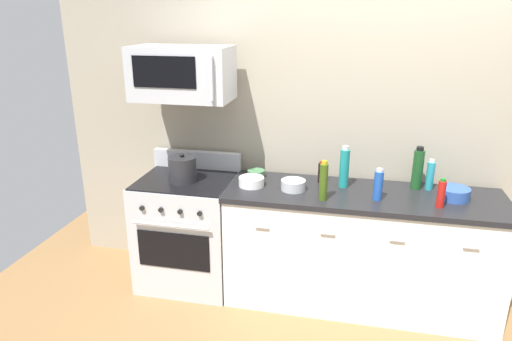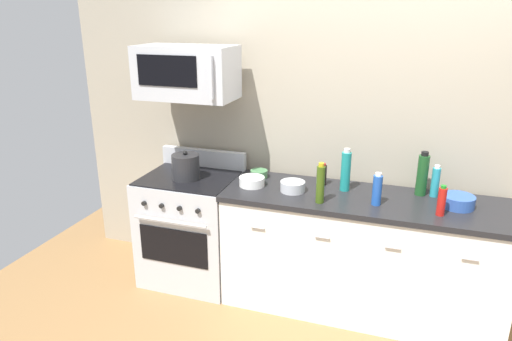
{
  "view_description": "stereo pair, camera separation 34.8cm",
  "coord_description": "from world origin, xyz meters",
  "px_view_note": "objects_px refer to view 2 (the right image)",
  "views": [
    {
      "loc": [
        -0.09,
        -3.26,
        2.19
      ],
      "look_at": [
        -0.8,
        -0.05,
        1.06
      ],
      "focal_mm": 32.46,
      "sensor_mm": 36.0,
      "label": 1
    },
    {
      "loc": [
        0.24,
        -3.17,
        2.19
      ],
      "look_at": [
        -0.8,
        -0.05,
        1.06
      ],
      "focal_mm": 32.46,
      "sensor_mm": 36.0,
      "label": 2
    }
  ],
  "objects_px": {
    "bottle_sparkling_teal": "(346,171)",
    "bottle_wine_green": "(422,175)",
    "bowl_steel_prep": "(293,186)",
    "stockpot": "(186,167)",
    "bottle_hot_sauce_red": "(442,201)",
    "bowl_white_ceramic": "(252,181)",
    "bottle_soy_sauce_dark": "(323,175)",
    "bowl_green_glaze": "(259,174)",
    "range_oven": "(192,227)",
    "bottle_dish_soap": "(435,182)",
    "bowl_blue_mixing": "(458,201)",
    "microwave": "(187,72)",
    "bottle_soda_blue": "(377,190)",
    "bottle_olive_oil": "(320,184)"
  },
  "relations": [
    {
      "from": "bowl_green_glaze",
      "to": "microwave",
      "type": "bearing_deg",
      "value": -167.19
    },
    {
      "from": "bottle_soda_blue",
      "to": "bottle_olive_oil",
      "type": "height_order",
      "value": "bottle_olive_oil"
    },
    {
      "from": "bowl_white_ceramic",
      "to": "bowl_blue_mixing",
      "type": "bearing_deg",
      "value": 2.32
    },
    {
      "from": "bottle_soy_sauce_dark",
      "to": "bottle_dish_soap",
      "type": "bearing_deg",
      "value": 1.76
    },
    {
      "from": "bottle_soy_sauce_dark",
      "to": "bottle_dish_soap",
      "type": "xyz_separation_m",
      "value": [
        0.81,
        0.02,
        0.03
      ]
    },
    {
      "from": "microwave",
      "to": "bottle_soda_blue",
      "type": "distance_m",
      "value": 1.66
    },
    {
      "from": "range_oven",
      "to": "bottle_sparkling_teal",
      "type": "distance_m",
      "value": 1.38
    },
    {
      "from": "bowl_white_ceramic",
      "to": "bottle_sparkling_teal",
      "type": "bearing_deg",
      "value": 10.88
    },
    {
      "from": "bowl_steel_prep",
      "to": "stockpot",
      "type": "relative_size",
      "value": 0.79
    },
    {
      "from": "bottle_sparkling_teal",
      "to": "bottle_wine_green",
      "type": "bearing_deg",
      "value": 9.01
    },
    {
      "from": "bottle_dish_soap",
      "to": "bowl_white_ceramic",
      "type": "relative_size",
      "value": 1.21
    },
    {
      "from": "bottle_dish_soap",
      "to": "bottle_olive_oil",
      "type": "relative_size",
      "value": 0.81
    },
    {
      "from": "bowl_steel_prep",
      "to": "stockpot",
      "type": "height_order",
      "value": "stockpot"
    },
    {
      "from": "bottle_soda_blue",
      "to": "bottle_hot_sauce_red",
      "type": "height_order",
      "value": "bottle_soda_blue"
    },
    {
      "from": "bottle_wine_green",
      "to": "stockpot",
      "type": "distance_m",
      "value": 1.79
    },
    {
      "from": "range_oven",
      "to": "bowl_blue_mixing",
      "type": "relative_size",
      "value": 4.87
    },
    {
      "from": "bottle_soda_blue",
      "to": "bottle_wine_green",
      "type": "height_order",
      "value": "bottle_wine_green"
    },
    {
      "from": "bowl_steel_prep",
      "to": "bowl_green_glaze",
      "type": "distance_m",
      "value": 0.39
    },
    {
      "from": "bottle_sparkling_teal",
      "to": "bowl_blue_mixing",
      "type": "height_order",
      "value": "bottle_sparkling_teal"
    },
    {
      "from": "range_oven",
      "to": "bowl_white_ceramic",
      "type": "relative_size",
      "value": 5.49
    },
    {
      "from": "bottle_soda_blue",
      "to": "bowl_green_glaze",
      "type": "xyz_separation_m",
      "value": [
        -0.94,
        0.27,
        -0.08
      ]
    },
    {
      "from": "bowl_green_glaze",
      "to": "bottle_soda_blue",
      "type": "bearing_deg",
      "value": -16.01
    },
    {
      "from": "bottle_sparkling_teal",
      "to": "bowl_blue_mixing",
      "type": "relative_size",
      "value": 1.47
    },
    {
      "from": "bowl_green_glaze",
      "to": "range_oven",
      "type": "bearing_deg",
      "value": -162.78
    },
    {
      "from": "range_oven",
      "to": "bowl_white_ceramic",
      "type": "height_order",
      "value": "range_oven"
    },
    {
      "from": "bottle_soda_blue",
      "to": "bowl_steel_prep",
      "type": "xyz_separation_m",
      "value": [
        -0.61,
        0.06,
        -0.07
      ]
    },
    {
      "from": "microwave",
      "to": "bottle_dish_soap",
      "type": "bearing_deg",
      "value": 4.34
    },
    {
      "from": "bowl_white_ceramic",
      "to": "stockpot",
      "type": "bearing_deg",
      "value": -177.48
    },
    {
      "from": "bottle_olive_oil",
      "to": "bottle_sparkling_teal",
      "type": "bearing_deg",
      "value": 65.79
    },
    {
      "from": "bowl_green_glaze",
      "to": "bottle_dish_soap",
      "type": "bearing_deg",
      "value": 0.82
    },
    {
      "from": "bottle_soda_blue",
      "to": "bottle_olive_oil",
      "type": "bearing_deg",
      "value": -167.14
    },
    {
      "from": "bottle_soy_sauce_dark",
      "to": "bottle_hot_sauce_red",
      "type": "bearing_deg",
      "value": -20.41
    },
    {
      "from": "bottle_soy_sauce_dark",
      "to": "bottle_sparkling_teal",
      "type": "bearing_deg",
      "value": -18.46
    },
    {
      "from": "microwave",
      "to": "bottle_wine_green",
      "type": "relative_size",
      "value": 2.27
    },
    {
      "from": "bottle_soda_blue",
      "to": "bottle_dish_soap",
      "type": "height_order",
      "value": "bottle_dish_soap"
    },
    {
      "from": "bowl_white_ceramic",
      "to": "bowl_blue_mixing",
      "type": "distance_m",
      "value": 1.47
    },
    {
      "from": "bottle_hot_sauce_red",
      "to": "bowl_white_ceramic",
      "type": "relative_size",
      "value": 1.07
    },
    {
      "from": "bottle_soda_blue",
      "to": "bowl_blue_mixing",
      "type": "xyz_separation_m",
      "value": [
        0.53,
        0.13,
        -0.07
      ]
    },
    {
      "from": "range_oven",
      "to": "bottle_dish_soap",
      "type": "xyz_separation_m",
      "value": [
        1.87,
        0.19,
        0.56
      ]
    },
    {
      "from": "bottle_hot_sauce_red",
      "to": "bowl_steel_prep",
      "type": "bearing_deg",
      "value": 174.05
    },
    {
      "from": "bottle_wine_green",
      "to": "bowl_white_ceramic",
      "type": "height_order",
      "value": "bottle_wine_green"
    },
    {
      "from": "microwave",
      "to": "bottle_sparkling_teal",
      "type": "height_order",
      "value": "microwave"
    },
    {
      "from": "bottle_soy_sauce_dark",
      "to": "bowl_white_ceramic",
      "type": "relative_size",
      "value": 0.89
    },
    {
      "from": "bottle_hot_sauce_red",
      "to": "bowl_blue_mixing",
      "type": "relative_size",
      "value": 0.95
    },
    {
      "from": "bottle_dish_soap",
      "to": "bowl_green_glaze",
      "type": "relative_size",
      "value": 1.7
    },
    {
      "from": "bottle_sparkling_teal",
      "to": "bowl_steel_prep",
      "type": "height_order",
      "value": "bottle_sparkling_teal"
    },
    {
      "from": "bottle_soy_sauce_dark",
      "to": "bowl_blue_mixing",
      "type": "height_order",
      "value": "bottle_soy_sauce_dark"
    },
    {
      "from": "bottle_sparkling_teal",
      "to": "microwave",
      "type": "bearing_deg",
      "value": -177.28
    },
    {
      "from": "range_oven",
      "to": "bottle_dish_soap",
      "type": "relative_size",
      "value": 4.53
    },
    {
      "from": "bottle_wine_green",
      "to": "stockpot",
      "type": "xyz_separation_m",
      "value": [
        -1.78,
        -0.24,
        -0.05
      ]
    }
  ]
}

